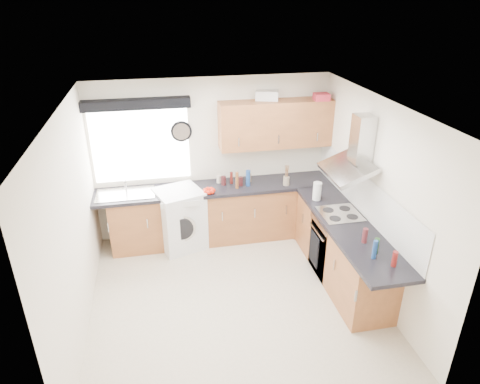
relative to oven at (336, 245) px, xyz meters
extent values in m
plane|color=beige|center=(-1.50, -0.30, -0.42)|extent=(3.60, 3.60, 0.00)
cube|color=white|center=(-1.50, -0.30, 2.08)|extent=(3.60, 3.60, 0.02)
cube|color=silver|center=(-1.50, 1.50, 0.82)|extent=(3.60, 0.02, 2.50)
cube|color=silver|center=(-1.50, -2.10, 0.82)|extent=(3.60, 0.02, 2.50)
cube|color=silver|center=(-3.30, -0.30, 0.82)|extent=(0.02, 3.60, 2.50)
cube|color=silver|center=(0.30, -0.30, 0.82)|extent=(0.02, 3.60, 2.50)
cube|color=silver|center=(-2.55, 1.49, 1.12)|extent=(1.40, 0.02, 1.10)
cube|color=black|center=(-2.55, 1.40, 1.76)|extent=(1.50, 0.18, 0.14)
cube|color=white|center=(0.29, 0.00, 0.75)|extent=(0.01, 3.00, 0.54)
cube|color=brown|center=(-1.60, 1.21, 0.01)|extent=(3.00, 0.58, 0.86)
cube|color=brown|center=(0.00, 1.20, 0.01)|extent=(0.60, 0.60, 0.86)
cube|color=brown|center=(0.01, -0.15, 0.01)|extent=(0.58, 2.10, 0.86)
cube|color=black|center=(-1.50, 1.20, 0.46)|extent=(3.60, 0.62, 0.05)
cube|color=black|center=(0.00, -0.30, 0.46)|extent=(0.62, 2.42, 0.05)
cube|color=black|center=(0.00, 0.00, 0.00)|extent=(0.56, 0.58, 0.85)
cube|color=#B2B2B2|center=(0.00, 0.00, 0.49)|extent=(0.52, 0.52, 0.01)
cube|color=brown|center=(-0.55, 1.32, 1.38)|extent=(1.70, 0.35, 0.70)
cube|color=silver|center=(-2.07, 1.10, 0.04)|extent=(0.80, 0.79, 0.94)
cylinder|color=black|center=(-1.95, 1.46, 1.30)|extent=(0.31, 0.04, 0.31)
cube|color=silver|center=(-0.67, 1.42, 1.79)|extent=(0.38, 0.32, 0.14)
cube|color=#BF2A3A|center=(0.10, 1.22, 1.78)|extent=(0.23, 0.19, 0.10)
cylinder|color=gray|center=(-0.43, 1.05, 0.55)|extent=(0.12, 0.12, 0.13)
cylinder|color=silver|center=(-0.15, 0.48, 0.62)|extent=(0.12, 0.12, 0.26)
cylinder|color=navy|center=(-1.01, 1.14, 0.61)|extent=(0.07, 0.07, 0.25)
cylinder|color=#551512|center=(-1.24, 1.27, 0.58)|extent=(0.05, 0.05, 0.18)
cylinder|color=#3C1517|center=(-1.37, 1.24, 0.56)|extent=(0.07, 0.07, 0.14)
cylinder|color=brown|center=(-0.96, 1.28, 0.55)|extent=(0.07, 0.07, 0.13)
cylinder|color=brown|center=(-1.19, 1.08, 0.61)|extent=(0.05, 0.05, 0.26)
cylinder|color=#391416|center=(-1.11, 1.16, 0.56)|extent=(0.06, 0.06, 0.14)
cylinder|color=#B6AA9B|center=(-1.42, 1.34, 0.55)|extent=(0.08, 0.08, 0.13)
cylinder|color=black|center=(-0.42, 1.13, 0.54)|extent=(0.05, 0.05, 0.12)
cylinder|color=maroon|center=(0.09, -1.22, 0.58)|extent=(0.06, 0.06, 0.18)
cylinder|color=#4F1C21|center=(0.00, -0.71, 0.58)|extent=(0.06, 0.06, 0.18)
cylinder|color=#133512|center=(0.02, -0.94, 0.58)|extent=(0.06, 0.06, 0.19)
cylinder|color=navy|center=(-0.05, -1.04, 0.60)|extent=(0.05, 0.05, 0.23)
camera|label=1|loc=(-2.30, -4.65, 3.21)|focal=32.00mm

